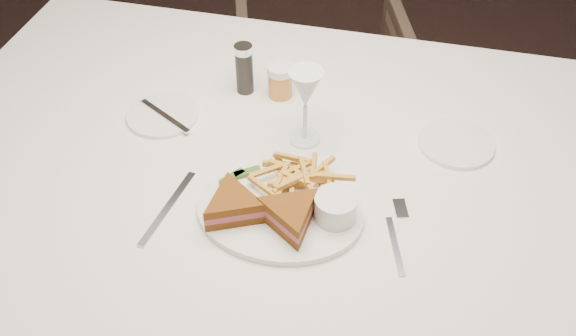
{
  "coord_description": "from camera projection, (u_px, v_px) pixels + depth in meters",
  "views": [
    {
      "loc": [
        -0.26,
        -1.04,
        1.66
      ],
      "look_at": [
        -0.37,
        -0.15,
        0.8
      ],
      "focal_mm": 40.0,
      "sensor_mm": 36.0,
      "label": 1
    }
  ],
  "objects": [
    {
      "name": "chair_far",
      "position": [
        323.0,
        89.0,
        2.25
      ],
      "size": [
        0.68,
        0.65,
        0.6
      ],
      "primitive_type": "imported",
      "rotation": [
        0.0,
        0.0,
        3.35
      ],
      "color": "#47362B",
      "rests_on": "ground"
    },
    {
      "name": "table",
      "position": [
        291.0,
        279.0,
        1.57
      ],
      "size": [
        1.75,
        1.26,
        0.75
      ],
      "primitive_type": "cube",
      "rotation": [
        0.0,
        0.0,
        -0.11
      ],
      "color": "white",
      "rests_on": "ground"
    },
    {
      "name": "table_setting",
      "position": [
        287.0,
        170.0,
        1.26
      ],
      "size": [
        0.8,
        0.61,
        0.18
      ],
      "color": "white",
      "rests_on": "table"
    }
  ]
}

